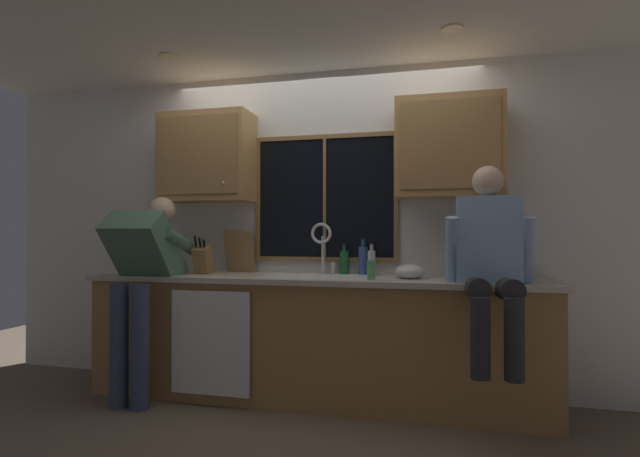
% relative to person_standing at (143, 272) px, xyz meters
% --- Properties ---
extents(back_wall, '(5.75, 0.12, 2.55)m').
position_rel_person_standing_xyz_m(back_wall, '(1.22, 0.66, 0.33)').
color(back_wall, silver).
rests_on(back_wall, floor).
extents(ceiling_downlight_left, '(0.14, 0.14, 0.01)m').
position_rel_person_standing_xyz_m(ceiling_downlight_left, '(0.21, -0.00, 1.59)').
color(ceiling_downlight_left, '#FFEAB2').
extents(ceiling_downlight_right, '(0.14, 0.14, 0.01)m').
position_rel_person_standing_xyz_m(ceiling_downlight_right, '(2.22, -0.00, 1.59)').
color(ceiling_downlight_right, '#FFEAB2').
extents(window_glass, '(1.10, 0.02, 0.95)m').
position_rel_person_standing_xyz_m(window_glass, '(1.25, 0.59, 0.58)').
color(window_glass, black).
extents(window_frame_top, '(1.17, 0.02, 0.04)m').
position_rel_person_standing_xyz_m(window_frame_top, '(1.25, 0.58, 1.07)').
color(window_frame_top, olive).
extents(window_frame_bottom, '(1.17, 0.02, 0.04)m').
position_rel_person_standing_xyz_m(window_frame_bottom, '(1.25, 0.58, 0.08)').
color(window_frame_bottom, olive).
extents(window_frame_left, '(0.03, 0.02, 0.95)m').
position_rel_person_standing_xyz_m(window_frame_left, '(0.69, 0.58, 0.58)').
color(window_frame_left, olive).
extents(window_frame_right, '(0.03, 0.02, 0.95)m').
position_rel_person_standing_xyz_m(window_frame_right, '(1.82, 0.58, 0.58)').
color(window_frame_right, olive).
extents(window_mullion_center, '(0.02, 0.02, 0.95)m').
position_rel_person_standing_xyz_m(window_mullion_center, '(1.25, 0.58, 0.58)').
color(window_mullion_center, olive).
extents(lower_cabinet_run, '(3.35, 0.58, 0.88)m').
position_rel_person_standing_xyz_m(lower_cabinet_run, '(1.22, 0.31, -0.51)').
color(lower_cabinet_run, '#A07744').
rests_on(lower_cabinet_run, floor).
extents(countertop, '(3.41, 0.62, 0.04)m').
position_rel_person_standing_xyz_m(countertop, '(1.22, 0.29, -0.05)').
color(countertop, beige).
rests_on(countertop, lower_cabinet_run).
extents(dishwasher_front, '(0.60, 0.02, 0.74)m').
position_rel_person_standing_xyz_m(dishwasher_front, '(0.55, -0.01, -0.49)').
color(dishwasher_front, white).
extents(upper_cabinet_left, '(0.76, 0.36, 0.72)m').
position_rel_person_standing_xyz_m(upper_cabinet_left, '(0.30, 0.43, 0.91)').
color(upper_cabinet_left, '#B2844C').
extents(upper_cabinet_right, '(0.76, 0.36, 0.72)m').
position_rel_person_standing_xyz_m(upper_cabinet_right, '(2.21, 0.43, 0.91)').
color(upper_cabinet_right, '#B2844C').
extents(sink, '(0.80, 0.46, 0.21)m').
position_rel_person_standing_xyz_m(sink, '(1.25, 0.30, -0.13)').
color(sink, silver).
rests_on(sink, lower_cabinet_run).
extents(faucet, '(0.18, 0.09, 0.40)m').
position_rel_person_standing_xyz_m(faucet, '(1.26, 0.48, 0.22)').
color(faucet, silver).
rests_on(faucet, countertop).
extents(person_standing, '(0.53, 0.70, 1.53)m').
position_rel_person_standing_xyz_m(person_standing, '(0.00, 0.00, 0.00)').
color(person_standing, '#384260').
rests_on(person_standing, floor).
extents(person_sitting_on_counter, '(0.54, 0.60, 1.26)m').
position_rel_person_standing_xyz_m(person_sitting_on_counter, '(2.45, 0.03, 0.15)').
color(person_sitting_on_counter, '#262628').
rests_on(person_sitting_on_counter, countertop).
extents(knife_block, '(0.12, 0.18, 0.32)m').
position_rel_person_standing_xyz_m(knife_block, '(0.33, 0.30, 0.08)').
color(knife_block, olive).
rests_on(knife_block, countertop).
extents(cutting_board, '(0.25, 0.09, 0.34)m').
position_rel_person_standing_xyz_m(cutting_board, '(0.55, 0.51, 0.14)').
color(cutting_board, '#997047').
rests_on(cutting_board, countertop).
extents(mixing_bowl, '(0.21, 0.21, 0.11)m').
position_rel_person_standing_xyz_m(mixing_bowl, '(1.94, 0.29, 0.02)').
color(mixing_bowl, silver).
rests_on(mixing_bowl, countertop).
extents(soap_dispenser, '(0.06, 0.07, 0.19)m').
position_rel_person_standing_xyz_m(soap_dispenser, '(1.69, 0.13, 0.04)').
color(soap_dispenser, '#59A566').
rests_on(soap_dispenser, countertop).
extents(bottle_green_glass, '(0.07, 0.07, 0.28)m').
position_rel_person_standing_xyz_m(bottle_green_glass, '(1.57, 0.52, 0.09)').
color(bottle_green_glass, '#334C8C').
rests_on(bottle_green_glass, countertop).
extents(bottle_tall_clear, '(0.06, 0.06, 0.25)m').
position_rel_person_standing_xyz_m(bottle_tall_clear, '(1.65, 0.46, 0.07)').
color(bottle_tall_clear, silver).
rests_on(bottle_tall_clear, countertop).
extents(bottle_amber_small, '(0.07, 0.07, 0.24)m').
position_rel_person_standing_xyz_m(bottle_amber_small, '(1.42, 0.53, 0.07)').
color(bottle_amber_small, '#1E592D').
rests_on(bottle_amber_small, countertop).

